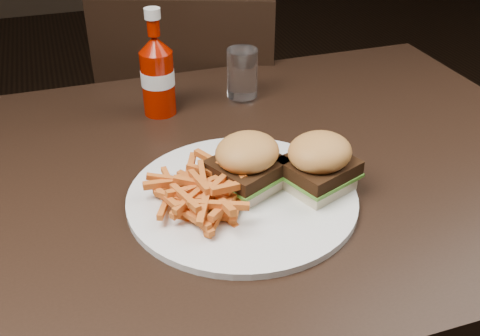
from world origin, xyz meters
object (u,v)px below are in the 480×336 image
object	(u,v)px
plate	(242,197)
tumbler	(242,73)
chair_far	(197,141)
dining_table	(223,177)
ketchup_bottle	(158,83)

from	to	relation	value
plate	tumbler	world-z (taller)	tumbler
chair_far	dining_table	bearing A→B (deg)	100.26
dining_table	tumbler	world-z (taller)	tumbler
chair_far	tumbler	bearing A→B (deg)	110.00
chair_far	ketchup_bottle	size ratio (longest dim) A/B	3.57
dining_table	ketchup_bottle	size ratio (longest dim) A/B	9.88
plate	tumbler	distance (m)	0.35
ketchup_bottle	tumbler	bearing A→B (deg)	2.78
tumbler	ketchup_bottle	bearing A→B (deg)	-177.22
dining_table	tumbler	size ratio (longest dim) A/B	12.70
plate	ketchup_bottle	distance (m)	0.33
plate	chair_far	bearing A→B (deg)	81.39
ketchup_bottle	tumbler	xyz separation A→B (m)	(0.17, 0.01, -0.01)
ketchup_bottle	tumbler	distance (m)	0.17
chair_far	plate	bearing A→B (deg)	101.52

